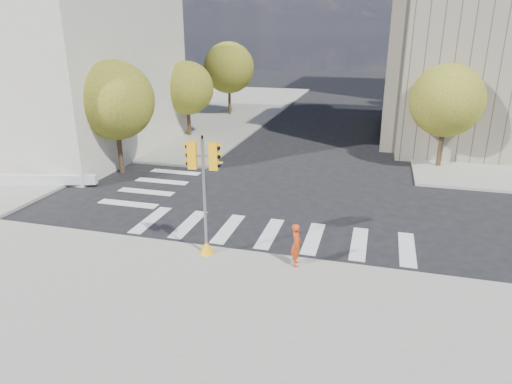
% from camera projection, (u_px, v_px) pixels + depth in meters
% --- Properties ---
extents(ground, '(160.00, 160.00, 0.00)m').
position_uv_depth(ground, '(282.00, 216.00, 20.55)').
color(ground, black).
rests_on(ground, ground).
extents(sidewalk_far_left, '(28.00, 40.00, 0.15)m').
position_uv_depth(sidewalk_far_left, '(152.00, 107.00, 49.14)').
color(sidewalk_far_left, gray).
rests_on(sidewalk_far_left, ground).
extents(classical_building, '(19.00, 15.00, 12.70)m').
position_uv_depth(classical_building, '(19.00, 53.00, 30.65)').
color(classical_building, beige).
rests_on(classical_building, ground).
extents(tree_lw_near, '(4.40, 4.40, 6.41)m').
position_uv_depth(tree_lw_near, '(115.00, 101.00, 25.39)').
color(tree_lw_near, '#382616').
rests_on(tree_lw_near, ground).
extents(tree_lw_mid, '(4.00, 4.00, 5.77)m').
position_uv_depth(tree_lw_mid, '(187.00, 88.00, 34.63)').
color(tree_lw_mid, '#382616').
rests_on(tree_lw_mid, ground).
extents(tree_lw_far, '(4.80, 4.80, 6.95)m').
position_uv_depth(tree_lw_far, '(229.00, 68.00, 43.46)').
color(tree_lw_far, '#382616').
rests_on(tree_lw_far, ground).
extents(tree_re_near, '(4.20, 4.20, 6.16)m').
position_uv_depth(tree_re_near, '(447.00, 101.00, 26.41)').
color(tree_re_near, '#382616').
rests_on(tree_re_near, ground).
extents(tree_re_mid, '(4.60, 4.60, 6.66)m').
position_uv_depth(tree_re_mid, '(430.00, 76.00, 37.22)').
color(tree_re_mid, '#382616').
rests_on(tree_re_mid, ground).
extents(tree_re_far, '(4.00, 4.00, 5.88)m').
position_uv_depth(tree_re_far, '(420.00, 71.00, 48.29)').
color(tree_re_far, '#382616').
rests_on(tree_re_far, ground).
extents(lamp_near, '(0.35, 0.18, 8.11)m').
position_uv_depth(lamp_near, '(449.00, 84.00, 29.75)').
color(lamp_near, black).
rests_on(lamp_near, sidewalk_far_right).
extents(lamp_far, '(0.35, 0.18, 8.11)m').
position_uv_depth(lamp_far, '(431.00, 68.00, 42.47)').
color(lamp_far, black).
rests_on(lamp_far, sidewalk_far_right).
extents(traffic_signal, '(1.07, 0.56, 4.41)m').
position_uv_depth(traffic_signal, '(205.00, 206.00, 16.15)').
color(traffic_signal, '#FFAB0D').
rests_on(traffic_signal, sidewalk_near).
extents(photographer, '(0.49, 0.63, 1.54)m').
position_uv_depth(photographer, '(296.00, 245.00, 15.69)').
color(photographer, red).
rests_on(photographer, sidewalk_near).
extents(planter_wall, '(5.89, 1.97, 0.50)m').
position_uv_depth(planter_wall, '(40.00, 179.00, 24.28)').
color(planter_wall, silver).
rests_on(planter_wall, sidewalk_left_near).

